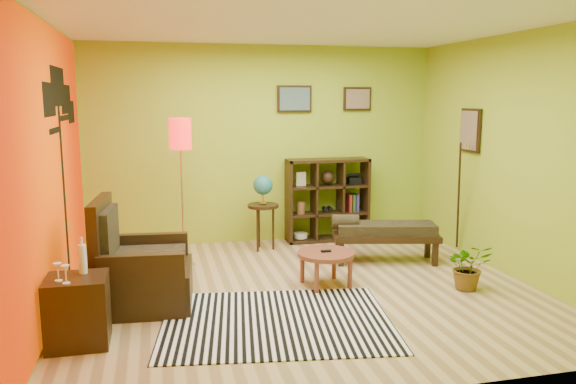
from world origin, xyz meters
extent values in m
plane|color=tan|center=(0.00, 0.00, 0.00)|extent=(5.00, 5.00, 0.00)
cube|color=#97B627|center=(0.00, 2.25, 1.40)|extent=(5.00, 0.04, 2.80)
cube|color=#97B627|center=(0.00, -2.25, 1.40)|extent=(5.00, 0.04, 2.80)
cube|color=#97B627|center=(-2.50, 0.00, 1.40)|extent=(0.04, 4.50, 2.80)
cube|color=#97B627|center=(2.50, 0.00, 1.40)|extent=(0.04, 4.50, 2.80)
cube|color=white|center=(0.00, 0.00, 2.80)|extent=(5.00, 4.50, 0.04)
cube|color=#FE4B00|center=(-2.48, 0.00, 1.40)|extent=(0.01, 4.45, 2.75)
cube|color=black|center=(-2.46, 0.55, 1.05)|extent=(0.01, 0.14, 2.10)
cube|color=black|center=(-2.46, 0.05, 2.05)|extent=(0.01, 0.65, 0.32)
cube|color=black|center=(-2.46, 0.60, 2.18)|extent=(0.01, 0.85, 0.40)
cube|color=black|center=(-2.46, 1.10, 2.05)|extent=(0.01, 0.70, 0.32)
cube|color=black|center=(-2.46, 1.45, 1.90)|extent=(0.01, 0.50, 0.26)
cube|color=black|center=(0.45, 2.22, 2.05)|extent=(0.50, 0.03, 0.38)
cube|color=slate|center=(0.45, 2.19, 2.05)|extent=(0.44, 0.01, 0.32)
cube|color=black|center=(1.40, 2.22, 2.05)|extent=(0.42, 0.03, 0.34)
cube|color=#937A5E|center=(1.40, 2.19, 2.05)|extent=(0.36, 0.01, 0.28)
cube|color=black|center=(2.47, 0.90, 1.65)|extent=(0.03, 0.44, 0.56)
cube|color=#937A5E|center=(2.44, 0.90, 1.65)|extent=(0.01, 0.38, 0.50)
cylinder|color=black|center=(2.35, 0.90, 0.78)|extent=(0.23, 0.34, 1.46)
cone|color=silver|center=(2.35, 0.75, 1.52)|extent=(0.08, 0.09, 0.16)
cube|color=white|center=(-0.47, -0.78, 0.01)|extent=(2.33, 1.92, 0.01)
cylinder|color=brown|center=(0.28, 0.08, 0.37)|extent=(0.63, 0.63, 0.05)
cylinder|color=brown|center=(0.45, 0.31, 0.17)|extent=(0.05, 0.05, 0.34)
cylinder|color=brown|center=(0.05, 0.25, 0.17)|extent=(0.05, 0.05, 0.34)
cylinder|color=brown|center=(0.50, -0.08, 0.17)|extent=(0.05, 0.05, 0.34)
cylinder|color=brown|center=(0.11, -0.14, 0.17)|extent=(0.05, 0.05, 0.34)
cube|color=black|center=(0.28, 0.08, 0.40)|extent=(0.11, 0.05, 0.02)
cube|color=black|center=(-1.64, -0.06, 0.20)|extent=(0.95, 0.93, 0.40)
cube|color=black|center=(-2.06, -0.02, 0.55)|extent=(0.18, 0.86, 1.10)
cube|color=black|center=(-1.68, -0.47, 0.32)|extent=(0.80, 0.17, 0.64)
cube|color=black|center=(-1.61, 0.35, 0.32)|extent=(0.80, 0.17, 0.64)
cube|color=#E6C772|center=(-1.61, -0.06, 0.47)|extent=(0.76, 0.74, 0.14)
cube|color=#E6C772|center=(-1.98, -0.03, 0.75)|extent=(0.15, 0.64, 0.50)
cube|color=black|center=(-2.20, -0.86, 0.29)|extent=(0.50, 0.45, 0.59)
cylinder|color=white|center=(-2.15, -0.76, 0.71)|extent=(0.07, 0.07, 0.25)
cylinder|color=white|center=(-2.15, -0.76, 0.87)|extent=(0.02, 0.02, 0.07)
cylinder|color=white|center=(-2.32, -0.94, 0.59)|extent=(0.06, 0.06, 0.01)
cylinder|color=white|center=(-2.32, -0.94, 0.64)|extent=(0.01, 0.01, 0.09)
cone|color=white|center=(-2.32, -0.94, 0.71)|extent=(0.07, 0.07, 0.06)
cylinder|color=white|center=(-2.25, -1.02, 0.59)|extent=(0.06, 0.06, 0.01)
cylinder|color=white|center=(-2.25, -1.02, 0.64)|extent=(0.01, 0.01, 0.09)
cone|color=white|center=(-2.25, -1.02, 0.71)|extent=(0.07, 0.07, 0.06)
cylinder|color=silver|center=(-1.22, 1.14, 0.02)|extent=(0.28, 0.28, 0.03)
cylinder|color=silver|center=(-1.22, 1.14, 0.85)|extent=(0.03, 0.03, 1.70)
cylinder|color=red|center=(-1.22, 1.14, 1.65)|extent=(0.27, 0.27, 0.37)
cylinder|color=black|center=(-0.11, 1.73, 0.61)|extent=(0.42, 0.42, 0.04)
cylinder|color=black|center=(0.02, 1.70, 0.30)|extent=(0.03, 0.03, 0.59)
cylinder|color=black|center=(-0.15, 1.87, 0.30)|extent=(0.03, 0.03, 0.59)
cylinder|color=black|center=(-0.21, 1.63, 0.30)|extent=(0.03, 0.03, 0.59)
cylinder|color=gold|center=(-0.11, 1.73, 0.66)|extent=(0.11, 0.11, 0.02)
cylinder|color=gold|center=(-0.11, 1.73, 0.72)|extent=(0.02, 0.02, 0.11)
sphere|color=#1251A8|center=(-0.11, 1.73, 0.90)|extent=(0.26, 0.26, 0.26)
cube|color=black|center=(0.32, 2.03, 0.60)|extent=(0.04, 0.35, 1.20)
cube|color=black|center=(1.48, 2.03, 0.60)|extent=(0.04, 0.35, 1.20)
cube|color=black|center=(0.90, 2.03, 0.02)|extent=(1.20, 0.35, 0.04)
cube|color=black|center=(0.90, 2.03, 1.18)|extent=(1.20, 0.35, 0.04)
cube|color=black|center=(0.70, 2.03, 0.60)|extent=(0.03, 0.33, 1.12)
cube|color=black|center=(1.10, 2.03, 0.60)|extent=(0.03, 0.33, 1.12)
cube|color=black|center=(0.90, 2.03, 0.40)|extent=(1.12, 0.33, 0.03)
cube|color=black|center=(0.90, 2.03, 0.80)|extent=(1.12, 0.33, 0.03)
cylinder|color=beige|center=(0.50, 2.03, 0.09)|extent=(0.20, 0.20, 0.07)
sphere|color=black|center=(0.90, 2.03, 0.93)|extent=(0.20, 0.20, 0.20)
cube|color=black|center=(1.30, 2.03, 0.87)|extent=(0.18, 0.15, 0.10)
cylinder|color=black|center=(0.86, 2.03, 0.47)|extent=(0.06, 0.12, 0.06)
cylinder|color=black|center=(0.94, 2.03, 0.47)|extent=(0.06, 0.12, 0.06)
ellipsoid|color=#384C26|center=(1.30, 2.03, 0.10)|extent=(0.18, 0.18, 0.09)
cylinder|color=brown|center=(0.50, 2.03, 0.50)|extent=(0.12, 0.12, 0.18)
cube|color=beige|center=(0.50, 2.03, 0.92)|extent=(0.14, 0.03, 0.20)
cube|color=maroon|center=(1.23, 2.03, 0.54)|extent=(0.04, 0.18, 0.26)
cube|color=#1E4C1E|center=(1.28, 2.03, 0.54)|extent=(0.04, 0.18, 0.26)
cube|color=navy|center=(1.34, 2.03, 0.54)|extent=(0.04, 0.18, 0.26)
cube|color=black|center=(1.30, 0.80, 0.33)|extent=(1.39, 0.76, 0.08)
cube|color=#E6C772|center=(1.30, 0.80, 0.43)|extent=(1.29, 0.68, 0.13)
cylinder|color=#E6C772|center=(0.79, 0.92, 0.53)|extent=(0.36, 0.24, 0.17)
cube|color=black|center=(1.91, 0.85, 0.15)|extent=(0.08, 0.08, 0.29)
cube|color=black|center=(0.77, 1.12, 0.15)|extent=(0.08, 0.08, 0.29)
cube|color=black|center=(1.82, 0.49, 0.15)|extent=(0.08, 0.08, 0.29)
cube|color=black|center=(0.68, 0.75, 0.15)|extent=(0.08, 0.08, 0.29)
imported|color=#26661E|center=(1.76, -0.38, 0.20)|extent=(0.57, 0.61, 0.40)
camera|label=1|loc=(-1.52, -5.64, 2.07)|focal=35.00mm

